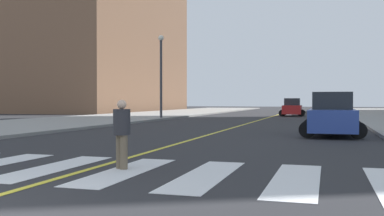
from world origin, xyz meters
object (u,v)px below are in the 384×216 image
car_gray_nearest (327,106)px  car_blue_third (332,115)px  street_lamp (161,68)px  pedestrian_crossing (122,131)px  car_red_second (292,108)px

car_gray_nearest → car_blue_third: (0.24, -42.80, 0.09)m
car_gray_nearest → street_lamp: 32.08m
car_gray_nearest → pedestrian_crossing: 54.18m
car_gray_nearest → street_lamp: street_lamp is taller
car_red_second → car_blue_third: size_ratio=0.94×
car_red_second → pedestrian_crossing: 36.21m
car_blue_third → car_red_second: bearing=-81.9°
car_gray_nearest → street_lamp: size_ratio=0.58×
car_gray_nearest → pedestrian_crossing: size_ratio=2.50×
car_red_second → pedestrian_crossing: car_red_second is taller
pedestrian_crossing → street_lamp: bearing=141.2°
car_blue_third → street_lamp: (-13.10, 13.59, 3.25)m
car_red_second → street_lamp: 15.25m
car_red_second → street_lamp: street_lamp is taller
car_gray_nearest → car_red_second: bearing=82.0°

